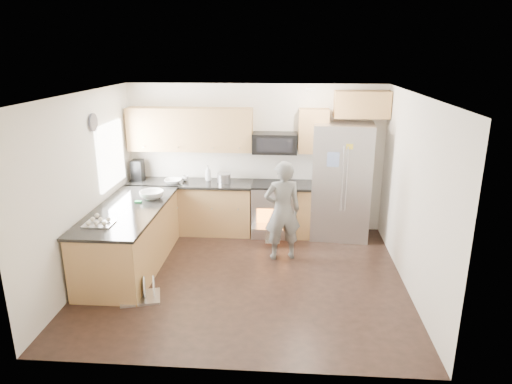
# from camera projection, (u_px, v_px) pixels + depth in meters

# --- Properties ---
(ground) EXTENTS (4.50, 4.50, 0.00)m
(ground) POSITION_uv_depth(u_px,v_px,m) (245.00, 277.00, 6.59)
(ground) COLOR black
(ground) RESTS_ON ground
(room_shell) EXTENTS (4.54, 4.04, 2.62)m
(room_shell) POSITION_uv_depth(u_px,v_px,m) (242.00, 164.00, 6.11)
(room_shell) COLOR silver
(room_shell) RESTS_ON ground
(back_cabinet_run) EXTENTS (4.45, 0.64, 2.50)m
(back_cabinet_run) POSITION_uv_depth(u_px,v_px,m) (221.00, 180.00, 8.01)
(back_cabinet_run) COLOR #B38847
(back_cabinet_run) RESTS_ON ground
(peninsula) EXTENTS (0.96, 2.36, 1.04)m
(peninsula) POSITION_uv_depth(u_px,v_px,m) (130.00, 237.00, 6.81)
(peninsula) COLOR #B38847
(peninsula) RESTS_ON ground
(stove_range) EXTENTS (0.76, 0.97, 1.79)m
(stove_range) POSITION_uv_depth(u_px,v_px,m) (274.00, 197.00, 7.98)
(stove_range) COLOR #B7B7BC
(stove_range) RESTS_ON ground
(refrigerator) EXTENTS (1.04, 0.84, 1.99)m
(refrigerator) POSITION_uv_depth(u_px,v_px,m) (341.00, 181.00, 7.81)
(refrigerator) COLOR #B7B7BC
(refrigerator) RESTS_ON ground
(person) EXTENTS (0.65, 0.50, 1.57)m
(person) POSITION_uv_depth(u_px,v_px,m) (282.00, 211.00, 6.99)
(person) COLOR slate
(person) RESTS_ON ground
(dish_rack) EXTENTS (0.59, 0.52, 0.31)m
(dish_rack) POSITION_uv_depth(u_px,v_px,m) (140.00, 293.00, 6.00)
(dish_rack) COLOR #B7B7BC
(dish_rack) RESTS_ON ground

